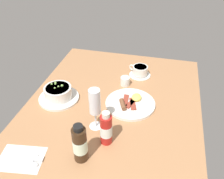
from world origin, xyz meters
TOP-DOWN VIEW (x-y plane):
  - ground_plane at (0.00, 0.00)cm, footprint 110.00×84.00cm
  - porridge_bowl at (0.79, -27.51)cm, footprint 20.08×20.08cm
  - cutlery_setting at (38.85, -26.00)cm, footprint 14.96×18.67cm
  - coffee_cup at (-31.12, 8.84)cm, footprint 12.31×13.02cm
  - creamer_jug at (-19.60, 2.49)cm, footprint 6.04×5.08cm
  - wine_glass at (15.19, -3.78)cm, footprint 5.82×5.82cm
  - sauce_bottle_red at (22.66, 2.91)cm, footprint 4.91×4.91cm
  - sauce_bottle_brown at (33.01, -4.22)cm, footprint 5.45×5.45cm
  - breakfast_plate at (-3.10, 8.32)cm, footprint 24.28×24.28cm

SIDE VIEW (x-z plane):
  - ground_plane at x=0.00cm, z-range -3.00..0.00cm
  - cutlery_setting at x=38.85cm, z-range -0.19..0.71cm
  - breakfast_plate at x=-3.10cm, z-range -0.92..2.78cm
  - creamer_jug at x=-19.60cm, z-range -0.23..5.12cm
  - coffee_cup at x=-31.12cm, z-range -0.05..5.74cm
  - porridge_bowl at x=0.79cm, z-range -0.48..7.38cm
  - sauce_bottle_red at x=22.66cm, z-range -0.79..14.76cm
  - sauce_bottle_brown at x=33.01cm, z-range -0.74..16.22cm
  - wine_glass at x=15.19cm, z-range 3.01..22.59cm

